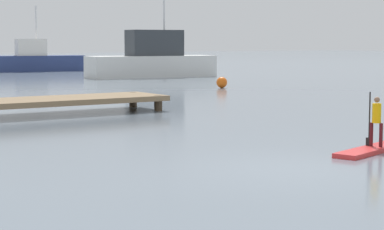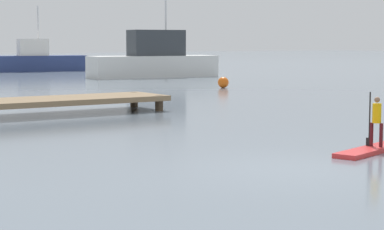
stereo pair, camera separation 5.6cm
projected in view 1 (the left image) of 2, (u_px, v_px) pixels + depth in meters
ground_plane at (293, 168)px, 13.97m from camera, size 240.00×240.00×0.00m
paddleboard_near at (376, 149)px, 16.18m from camera, size 3.05×1.34×0.10m
paddler_child_solo at (376, 119)px, 16.12m from camera, size 0.24×0.38×1.20m
fishing_boat_white_large at (152, 60)px, 48.21m from camera, size 8.79×3.34×9.03m
motor_boat_small_navy at (36, 60)px, 57.38m from camera, size 7.32×3.29×5.13m
floating_dock at (7, 103)px, 23.17m from camera, size 10.80×2.37×0.54m
mooring_buoy_near at (222, 82)px, 37.46m from camera, size 0.57×0.57×0.57m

